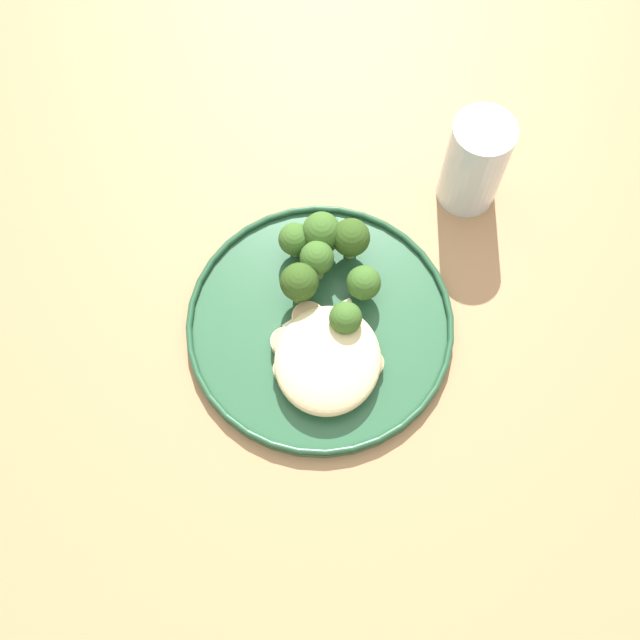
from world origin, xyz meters
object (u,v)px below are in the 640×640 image
(broccoli_floret_split_head, at_px, (320,231))
(seared_scallop_left_edge, at_px, (370,364))
(seared_scallop_rear_pale, at_px, (310,378))
(water_glass, at_px, (473,167))
(broccoli_floret_right_tilted, at_px, (295,240))
(broccoli_floret_near_rim, at_px, (299,283))
(broccoli_floret_center_pile, at_px, (351,238))
(broccoli_floret_tall_stalk, at_px, (364,283))
(seared_scallop_center_golden, at_px, (285,342))
(seared_scallop_half_hidden, at_px, (320,360))
(broccoli_floret_small_sprig, at_px, (345,319))
(broccoli_floret_left_leaning, at_px, (315,259))
(seared_scallop_on_noodles, at_px, (285,370))
(dinner_plate, at_px, (320,324))
(seared_scallop_right_edge, at_px, (307,318))

(broccoli_floret_split_head, bearing_deg, seared_scallop_left_edge, -150.47)
(seared_scallop_rear_pale, bearing_deg, water_glass, -28.64)
(broccoli_floret_right_tilted, xyz_separation_m, broccoli_floret_near_rim, (-0.05, -0.01, 0.01))
(broccoli_floret_split_head, height_order, water_glass, water_glass)
(seared_scallop_left_edge, distance_m, broccoli_floret_center_pile, 0.14)
(seared_scallop_rear_pale, height_order, broccoli_floret_tall_stalk, broccoli_floret_tall_stalk)
(seared_scallop_left_edge, relative_size, broccoli_floret_right_tilted, 0.57)
(seared_scallop_left_edge, distance_m, seared_scallop_center_golden, 0.09)
(seared_scallop_half_hidden, distance_m, seared_scallop_rear_pale, 0.02)
(seared_scallop_left_edge, xyz_separation_m, seared_scallop_center_golden, (0.01, 0.09, 0.00))
(broccoli_floret_right_tilted, relative_size, broccoli_floret_center_pile, 0.86)
(broccoli_floret_small_sprig, distance_m, broccoli_floret_center_pile, 0.10)
(broccoli_floret_left_leaning, xyz_separation_m, broccoli_floret_tall_stalk, (-0.02, -0.05, -0.01))
(seared_scallop_center_golden, distance_m, broccoli_floret_split_head, 0.13)
(water_glass, bearing_deg, seared_scallop_half_hidden, 150.62)
(broccoli_floret_left_leaning, distance_m, broccoli_floret_near_rim, 0.03)
(seared_scallop_on_noodles, relative_size, broccoli_floret_center_pile, 0.43)
(water_glass, bearing_deg, seared_scallop_left_edge, 160.64)
(seared_scallop_on_noodles, relative_size, broccoli_floret_left_leaning, 0.42)
(seared_scallop_on_noodles, xyz_separation_m, broccoli_floret_right_tilted, (0.14, 0.01, 0.02))
(broccoli_floret_right_tilted, xyz_separation_m, broccoli_floret_center_pile, (0.01, -0.06, 0.00))
(dinner_plate, distance_m, seared_scallop_half_hidden, 0.05)
(seared_scallop_right_edge, height_order, broccoli_floret_near_rim, broccoli_floret_near_rim)
(seared_scallop_left_edge, bearing_deg, broccoli_floret_tall_stalk, 13.18)
(seared_scallop_on_noodles, height_order, broccoli_floret_left_leaning, broccoli_floret_left_leaning)
(seared_scallop_on_noodles, bearing_deg, seared_scallop_right_edge, -12.62)
(seared_scallop_center_golden, bearing_deg, seared_scallop_right_edge, -31.20)
(seared_scallop_right_edge, bearing_deg, dinner_plate, -85.02)
(seared_scallop_half_hidden, distance_m, broccoli_floret_left_leaning, 0.11)
(seared_scallop_right_edge, distance_m, seared_scallop_on_noodles, 0.06)
(broccoli_floret_right_tilted, bearing_deg, broccoli_floret_tall_stalk, -115.90)
(seared_scallop_left_edge, xyz_separation_m, broccoli_floret_near_rim, (0.07, 0.09, 0.03))
(seared_scallop_half_hidden, xyz_separation_m, seared_scallop_on_noodles, (-0.02, 0.03, -0.00))
(broccoli_floret_tall_stalk, relative_size, water_glass, 0.39)
(seared_scallop_right_edge, bearing_deg, seared_scallop_center_golden, 148.80)
(broccoli_floret_tall_stalk, height_order, broccoli_floret_small_sprig, broccoli_floret_small_sprig)
(broccoli_floret_tall_stalk, distance_m, water_glass, 0.19)
(seared_scallop_half_hidden, bearing_deg, broccoli_floret_split_head, 9.14)
(broccoli_floret_center_pile, bearing_deg, broccoli_floret_near_rim, 143.58)
(broccoli_floret_left_leaning, height_order, broccoli_floret_near_rim, broccoli_floret_near_rim)
(broccoli_floret_split_head, distance_m, water_glass, 0.19)
(seared_scallop_center_golden, bearing_deg, broccoli_floret_left_leaning, -11.41)
(seared_scallop_half_hidden, bearing_deg, broccoli_floret_right_tilted, 20.77)
(seared_scallop_left_edge, distance_m, broccoli_floret_split_head, 0.15)
(seared_scallop_rear_pale, relative_size, broccoli_floret_split_head, 0.48)
(seared_scallop_right_edge, relative_size, broccoli_floret_center_pile, 0.61)
(seared_scallop_right_edge, relative_size, seared_scallop_left_edge, 1.25)
(broccoli_floret_center_pile, bearing_deg, water_glass, -49.25)
(seared_scallop_rear_pale, bearing_deg, seared_scallop_left_edge, -66.91)
(seared_scallop_left_edge, xyz_separation_m, broccoli_floret_center_pile, (0.13, 0.04, 0.03))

